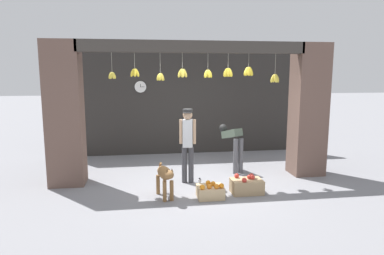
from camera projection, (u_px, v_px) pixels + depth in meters
ground_plane at (195, 182)px, 7.24m from camera, size 60.00×60.00×0.00m
shop_back_wall at (180, 102)px, 9.70m from camera, size 6.55×0.12×2.93m
shop_pillar_left at (65, 114)px, 6.93m from camera, size 0.70×0.60×2.93m
shop_pillar_right at (308, 110)px, 7.67m from camera, size 0.70×0.60×2.93m
storefront_awning at (196, 50)px, 6.92m from camera, size 4.65×0.31×0.86m
dog at (165, 175)px, 6.29m from camera, size 0.35×0.80×0.63m
shopkeeper at (188, 140)px, 7.10m from camera, size 0.34×0.27×1.56m
worker_stooping at (233, 142)px, 7.99m from camera, size 0.43×0.80×1.06m
fruit_crate_oranges at (210, 191)px, 6.33m from camera, size 0.48×0.40×0.31m
fruit_crate_apples at (247, 186)px, 6.58m from camera, size 0.59×0.40×0.36m
water_bottle at (200, 184)px, 6.76m from camera, size 0.07×0.07×0.24m
wall_clock at (140, 87)px, 9.40m from camera, size 0.34×0.03×0.34m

